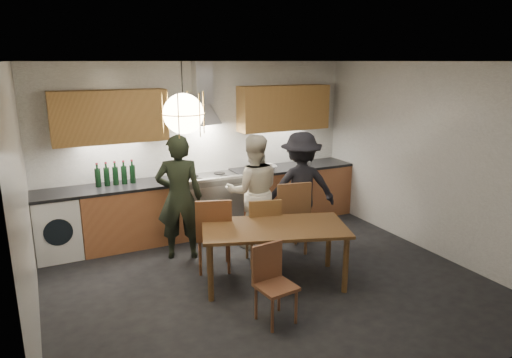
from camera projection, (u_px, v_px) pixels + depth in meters
name	position (u px, v px, depth m)	size (l,w,h in m)	color
ground	(267.00, 283.00, 5.52)	(5.00, 5.00, 0.00)	black
room_shell	(268.00, 144.00, 5.09)	(5.02, 4.52, 2.61)	white
counter_run	(211.00, 203.00, 7.11)	(5.00, 0.62, 0.90)	#C2784A
range_stove	(210.00, 204.00, 7.10)	(0.90, 0.60, 0.92)	silver
wall_fixtures	(205.00, 111.00, 6.85)	(4.30, 0.54, 1.10)	#B88646
pendant_lamp	(183.00, 114.00, 4.48)	(0.43, 0.43, 0.70)	black
dining_table	(274.00, 233.00, 5.38)	(1.87, 1.35, 0.71)	brown
chair_back_left	(214.00, 230.00, 5.68)	(0.56, 0.56, 0.98)	#5A3119
chair_back_mid	(263.00, 227.00, 5.87)	(0.50, 0.50, 0.92)	brown
chair_back_right	(291.00, 213.00, 6.22)	(0.55, 0.55, 1.04)	brown
chair_front	(272.00, 278.00, 4.65)	(0.40, 0.40, 0.80)	brown
person_left	(179.00, 197.00, 6.05)	(0.62, 0.41, 1.69)	black
person_mid	(253.00, 192.00, 6.44)	(0.79, 0.62, 1.63)	beige
person_right	(301.00, 187.00, 6.65)	(1.05, 0.60, 1.63)	black
mixing_bowl	(266.00, 168.00, 7.31)	(0.33, 0.33, 0.08)	silver
stock_pot	(305.00, 160.00, 7.74)	(0.20, 0.20, 0.14)	silver
wine_bottles	(115.00, 173.00, 6.43)	(0.56, 0.08, 0.34)	black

